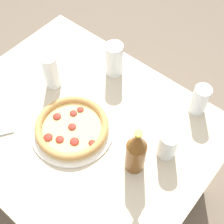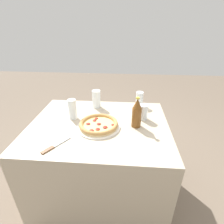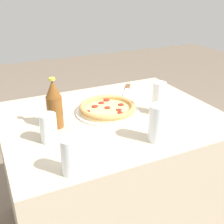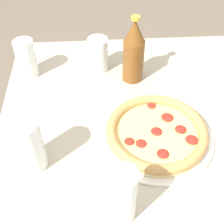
{
  "view_description": "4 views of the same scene",
  "coord_description": "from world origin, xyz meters",
  "px_view_note": "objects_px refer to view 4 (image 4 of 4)",
  "views": [
    {
      "loc": [
        -0.51,
        0.41,
        1.72
      ],
      "look_at": [
        -0.09,
        -0.09,
        0.76
      ],
      "focal_mm": 50.0,
      "sensor_mm": 36.0,
      "label": 1
    },
    {
      "loc": [
        -0.18,
        1.09,
        1.39
      ],
      "look_at": [
        -0.09,
        -0.08,
        0.78
      ],
      "focal_mm": 28.0,
      "sensor_mm": 36.0,
      "label": 2
    },
    {
      "loc": [
        -0.52,
        -1.09,
        1.29
      ],
      "look_at": [
        -0.03,
        -0.05,
        0.76
      ],
      "focal_mm": 45.0,
      "sensor_mm": 36.0,
      "label": 3
    },
    {
      "loc": [
        0.54,
        -0.11,
        1.38
      ],
      "look_at": [
        -0.03,
        -0.08,
        0.8
      ],
      "focal_mm": 50.0,
      "sensor_mm": 36.0,
      "label": 4
    }
  ],
  "objects_px": {
    "glass_orange_juice": "(98,56)",
    "glass_red_wine": "(123,197)",
    "beer_bottle": "(134,51)",
    "glass_water": "(29,148)",
    "pizza_salami": "(157,133)",
    "glass_iced_tea": "(26,59)"
  },
  "relations": [
    {
      "from": "pizza_salami",
      "to": "glass_red_wine",
      "type": "xyz_separation_m",
      "value": [
        0.22,
        -0.11,
        0.05
      ]
    },
    {
      "from": "glass_iced_tea",
      "to": "glass_water",
      "type": "distance_m",
      "value": 0.38
    },
    {
      "from": "glass_iced_tea",
      "to": "glass_water",
      "type": "relative_size",
      "value": 0.85
    },
    {
      "from": "glass_water",
      "to": "glass_orange_juice",
      "type": "bearing_deg",
      "value": 155.28
    },
    {
      "from": "glass_iced_tea",
      "to": "glass_water",
      "type": "height_order",
      "value": "glass_water"
    },
    {
      "from": "pizza_salami",
      "to": "glass_orange_juice",
      "type": "relative_size",
      "value": 2.65
    },
    {
      "from": "beer_bottle",
      "to": "glass_red_wine",
      "type": "bearing_deg",
      "value": -9.11
    },
    {
      "from": "beer_bottle",
      "to": "glass_water",
      "type": "bearing_deg",
      "value": -41.11
    },
    {
      "from": "glass_orange_juice",
      "to": "glass_iced_tea",
      "type": "relative_size",
      "value": 0.91
    },
    {
      "from": "glass_red_wine",
      "to": "beer_bottle",
      "type": "relative_size",
      "value": 0.7
    },
    {
      "from": "pizza_salami",
      "to": "glass_water",
      "type": "bearing_deg",
      "value": -78.47
    },
    {
      "from": "pizza_salami",
      "to": "beer_bottle",
      "type": "bearing_deg",
      "value": -172.24
    },
    {
      "from": "glass_red_wine",
      "to": "beer_bottle",
      "type": "height_order",
      "value": "beer_bottle"
    },
    {
      "from": "pizza_salami",
      "to": "glass_iced_tea",
      "type": "relative_size",
      "value": 2.42
    },
    {
      "from": "glass_red_wine",
      "to": "glass_water",
      "type": "distance_m",
      "value": 0.26
    },
    {
      "from": "glass_orange_juice",
      "to": "glass_water",
      "type": "relative_size",
      "value": 0.77
    },
    {
      "from": "glass_orange_juice",
      "to": "glass_red_wine",
      "type": "bearing_deg",
      "value": 3.58
    },
    {
      "from": "glass_red_wine",
      "to": "glass_iced_tea",
      "type": "bearing_deg",
      "value": -152.85
    },
    {
      "from": "glass_orange_juice",
      "to": "glass_red_wine",
      "type": "xyz_separation_m",
      "value": [
        0.54,
        0.03,
        0.02
      ]
    },
    {
      "from": "glass_red_wine",
      "to": "beer_bottle",
      "type": "distance_m",
      "value": 0.49
    },
    {
      "from": "glass_orange_juice",
      "to": "beer_bottle",
      "type": "height_order",
      "value": "beer_bottle"
    },
    {
      "from": "glass_red_wine",
      "to": "pizza_salami",
      "type": "bearing_deg",
      "value": 152.24
    }
  ]
}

